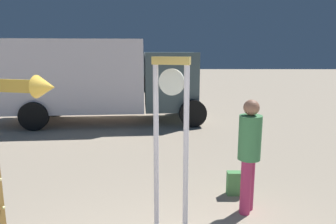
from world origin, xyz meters
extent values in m
cylinder|color=white|center=(-0.07, 1.81, 1.15)|extent=(0.07, 0.07, 2.30)
cylinder|color=white|center=(0.32, 1.68, 1.15)|extent=(0.07, 0.07, 2.30)
cube|color=#F5CB5F|center=(0.12, 1.75, 2.35)|extent=(0.49, 0.23, 0.10)
cylinder|color=silver|center=(0.13, 1.78, 2.08)|extent=(0.33, 0.14, 0.34)
cube|color=black|center=(0.14, 1.80, 2.08)|extent=(0.05, 0.03, 0.08)
cube|color=black|center=(0.14, 1.80, 2.08)|extent=(0.12, 0.05, 0.07)
cube|color=gold|center=(-1.61, 1.21, 2.09)|extent=(0.65, 0.21, 0.14)
cone|color=gold|center=(-1.20, 1.11, 2.09)|extent=(0.27, 0.30, 0.25)
sphere|color=#F2E783|center=(-1.90, 1.28, 0.60)|extent=(0.04, 0.04, 0.04)
sphere|color=beige|center=(-1.90, 1.28, 0.96)|extent=(0.04, 0.04, 0.04)
cylinder|color=#C03363|center=(1.26, 2.27, 0.43)|extent=(0.16, 0.16, 0.85)
cylinder|color=#C03363|center=(1.35, 2.41, 0.43)|extent=(0.16, 0.16, 0.85)
cylinder|color=#458B53|center=(1.30, 2.34, 1.19)|extent=(0.34, 0.34, 0.68)
sphere|color=#AA7257|center=(1.30, 2.34, 1.65)|extent=(0.24, 0.24, 0.24)
cube|color=#519D52|center=(1.26, 2.91, 0.21)|extent=(0.32, 0.16, 0.41)
cube|color=#5E8B56|center=(1.26, 3.01, 0.14)|extent=(0.23, 0.04, 0.18)
cube|color=white|center=(-3.33, 8.47, 1.64)|extent=(5.13, 2.65, 2.38)
cube|color=#485B5F|center=(0.04, 8.82, 1.43)|extent=(1.96, 2.22, 1.96)
cube|color=black|center=(0.93, 8.91, 1.82)|extent=(0.21, 1.72, 0.86)
cylinder|color=black|center=(0.81, 7.79, 0.45)|extent=(0.92, 0.34, 0.90)
cylinder|color=black|center=(0.58, 9.98, 0.45)|extent=(0.92, 0.34, 0.90)
cylinder|color=black|center=(-4.20, 7.28, 0.45)|extent=(0.92, 0.34, 0.90)
cylinder|color=black|center=(-4.43, 9.47, 0.45)|extent=(0.92, 0.34, 0.90)
cube|color=silver|center=(-5.40, 18.33, 1.73)|extent=(5.17, 2.93, 2.55)
cube|color=#465762|center=(-2.09, 17.88, 1.39)|extent=(1.96, 2.39, 1.87)
cube|color=black|center=(-1.25, 17.77, 1.76)|extent=(0.27, 1.83, 0.82)
cylinder|color=black|center=(-1.63, 16.64, 0.45)|extent=(0.93, 0.37, 0.90)
cylinder|color=black|center=(-1.32, 18.96, 0.45)|extent=(0.93, 0.37, 0.90)
cylinder|color=black|center=(-6.56, 17.30, 0.45)|extent=(0.93, 0.37, 0.90)
cylinder|color=black|center=(-6.25, 19.62, 0.45)|extent=(0.93, 0.37, 0.90)
camera|label=1|loc=(0.15, -2.13, 2.47)|focal=33.11mm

